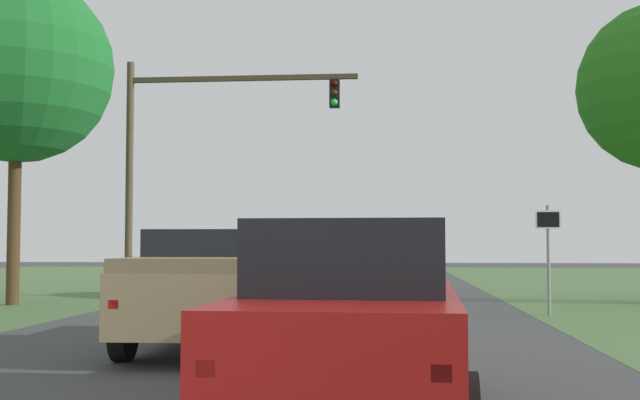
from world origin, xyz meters
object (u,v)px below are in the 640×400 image
Objects in this scene: red_suv_near at (354,315)px; traffic_light at (189,140)px; pickup_truck_lead at (214,287)px; keep_moving_sign at (548,245)px; extra_tree_2 at (17,69)px.

red_suv_near is 19.13m from traffic_light.
red_suv_near is 0.90× the size of pickup_truck_lead.
pickup_truck_lead is 2.11× the size of keep_moving_sign.
red_suv_near is 18.31m from extra_tree_2.
pickup_truck_lead is at bearing -73.75° from traffic_light.
traffic_light is at bearing 106.25° from pickup_truck_lead.
traffic_light is (-6.20, 17.64, 4.06)m from red_suv_near.
extra_tree_2 is (-4.10, -3.60, 1.65)m from traffic_light.
red_suv_near is at bearing -63.61° from pickup_truck_lead.
extra_tree_2 is at bearing -138.67° from traffic_light.
keep_moving_sign is (4.08, 11.85, 0.68)m from red_suv_near.
extra_tree_2 reaches higher than keep_moving_sign.
pickup_truck_lead is 0.59× the size of extra_tree_2.
pickup_truck_lead is 9.46m from keep_moving_sign.
traffic_light is at bearing 150.64° from keep_moving_sign.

